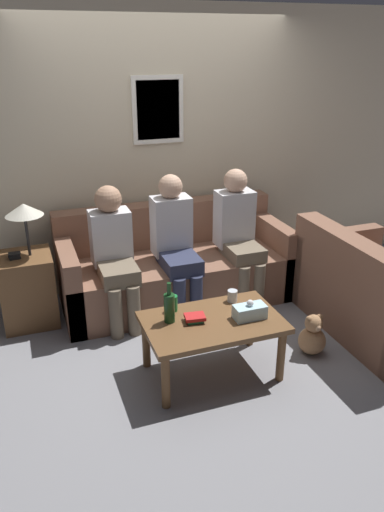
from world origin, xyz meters
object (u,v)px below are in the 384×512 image
(couch_side, at_px, (376,298))
(person_right, at_px, (239,231))
(drinking_glass, at_px, (232,296))
(teddy_bear, at_px, (312,337))
(person_left, at_px, (114,250))
(wine_bottle, at_px, (169,307))
(person_middle, at_px, (175,240))
(coffee_table, at_px, (213,328))
(couch_main, at_px, (175,268))

(couch_side, height_order, person_right, person_right)
(drinking_glass, height_order, teddy_bear, drinking_glass)
(person_left, xyz_separation_m, teddy_bear, (1.32, -1.07, -0.51))
(drinking_glass, xyz_separation_m, teddy_bear, (0.59, -0.24, -0.35))
(wine_bottle, distance_m, teddy_bear, 1.21)
(drinking_glass, relative_size, person_right, 0.07)
(drinking_glass, xyz_separation_m, person_middle, (-0.18, 0.85, 0.17))
(couch_side, relative_size, person_left, 1.20)
(drinking_glass, distance_m, person_right, 0.98)
(couch_side, height_order, person_middle, person_middle)
(wine_bottle, relative_size, person_left, 0.26)
(coffee_table, bearing_deg, person_middle, 86.23)
(couch_main, bearing_deg, teddy_bear, -60.49)
(couch_main, xyz_separation_m, person_middle, (-0.05, -0.18, 0.36))
(couch_main, height_order, teddy_bear, couch_main)
(couch_main, height_order, person_right, person_right)
(person_left, relative_size, teddy_bear, 3.48)
(coffee_table, xyz_separation_m, teddy_bear, (0.84, -0.03, -0.24))
(drinking_glass, bearing_deg, coffee_table, -139.67)
(coffee_table, xyz_separation_m, drinking_glass, (0.25, 0.21, 0.11))
(wine_bottle, distance_m, drinking_glass, 0.56)
(wine_bottle, xyz_separation_m, teddy_bear, (1.13, -0.12, -0.42))
(drinking_glass, bearing_deg, couch_side, -5.24)
(couch_side, xyz_separation_m, coffee_table, (-1.51, -0.09, 0.08))
(couch_main, distance_m, wine_bottle, 1.25)
(drinking_glass, distance_m, teddy_bear, 0.73)
(wine_bottle, height_order, teddy_bear, wine_bottle)
(wine_bottle, relative_size, person_middle, 0.25)
(person_right, bearing_deg, teddy_bear, -82.13)
(wine_bottle, xyz_separation_m, person_left, (-0.19, 0.95, 0.09))
(person_left, height_order, person_middle, person_middle)
(couch_main, relative_size, couch_side, 1.49)
(drinking_glass, bearing_deg, person_right, 62.73)
(couch_main, xyz_separation_m, drinking_glass, (0.13, -1.03, 0.19))
(couch_main, relative_size, teddy_bear, 6.24)
(person_left, bearing_deg, couch_main, 18.69)
(person_right, bearing_deg, wine_bottle, -135.12)
(couch_main, distance_m, teddy_bear, 1.47)
(couch_side, bearing_deg, teddy_bear, 100.28)
(coffee_table, relative_size, person_left, 0.83)
(couch_main, distance_m, coffee_table, 1.25)
(coffee_table, distance_m, person_right, 1.30)
(couch_main, bearing_deg, coffee_table, -95.46)
(teddy_bear, bearing_deg, wine_bottle, 174.10)
(person_left, relative_size, person_right, 0.97)
(couch_main, relative_size, drinking_glass, 23.46)
(couch_side, xyz_separation_m, person_middle, (-1.45, 0.96, 0.36))
(drinking_glass, xyz_separation_m, person_left, (-0.73, 0.83, 0.16))
(person_left, bearing_deg, wine_bottle, -78.76)
(person_right, bearing_deg, coffee_table, -122.85)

